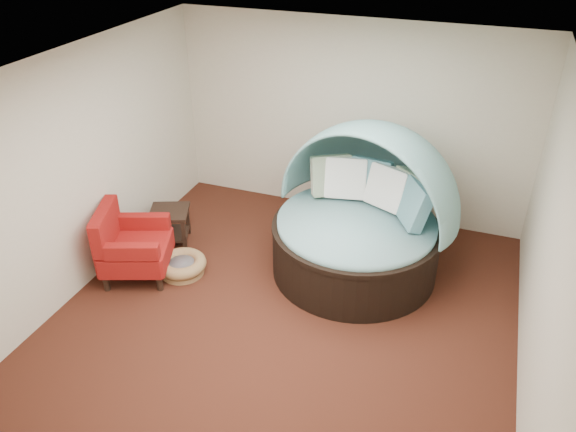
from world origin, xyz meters
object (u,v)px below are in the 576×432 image
(canopy_daybed, at_px, (362,207))
(red_armchair, at_px, (130,245))
(pet_basket, at_px, (182,265))
(side_table, at_px, (170,222))

(canopy_daybed, height_order, red_armchair, canopy_daybed)
(canopy_daybed, distance_m, pet_basket, 2.37)
(pet_basket, bearing_deg, red_armchair, -157.06)
(canopy_daybed, xyz_separation_m, side_table, (-2.54, -0.32, -0.56))
(canopy_daybed, height_order, pet_basket, canopy_daybed)
(canopy_daybed, height_order, side_table, canopy_daybed)
(side_table, bearing_deg, canopy_daybed, 7.19)
(canopy_daybed, xyz_separation_m, red_armchair, (-2.60, -1.15, -0.44))
(side_table, bearing_deg, red_armchair, -93.94)
(pet_basket, xyz_separation_m, side_table, (-0.49, 0.59, 0.20))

